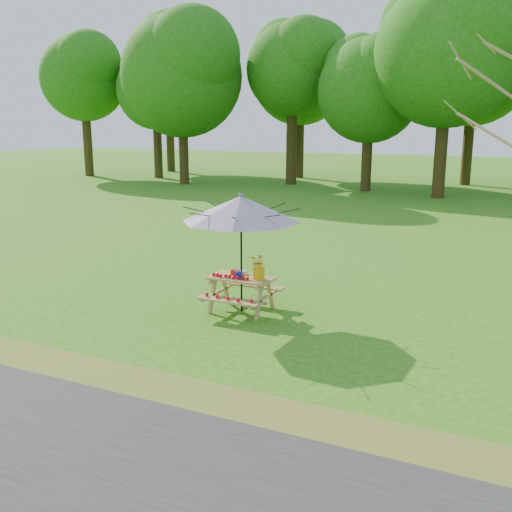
% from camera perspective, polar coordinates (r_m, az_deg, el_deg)
% --- Properties ---
extents(ground, '(120.00, 120.00, 0.00)m').
position_cam_1_polar(ground, '(9.65, 4.48, -7.91)').
color(ground, '#2A6813').
rests_on(ground, ground).
extents(drygrass_strip, '(120.00, 1.20, 0.01)m').
position_cam_1_polar(drygrass_strip, '(7.32, -3.59, -15.00)').
color(drygrass_strip, olive).
rests_on(drygrass_strip, ground).
extents(treeline, '(60.00, 12.00, 16.00)m').
position_cam_1_polar(treeline, '(30.95, 20.40, 20.72)').
color(treeline, '#196010').
rests_on(treeline, ground).
extents(picnic_table, '(1.20, 1.32, 0.67)m').
position_cam_1_polar(picnic_table, '(10.71, -1.46, -3.88)').
color(picnic_table, '#9E7A47').
rests_on(picnic_table, ground).
extents(patio_umbrella, '(2.77, 2.77, 2.25)m').
position_cam_1_polar(patio_umbrella, '(10.36, -1.51, 4.74)').
color(patio_umbrella, black).
rests_on(patio_umbrella, ground).
extents(produce_bins, '(0.29, 0.43, 0.13)m').
position_cam_1_polar(produce_bins, '(10.66, -1.77, -1.75)').
color(produce_bins, red).
rests_on(produce_bins, picnic_table).
extents(tomatoes_row, '(0.77, 0.13, 0.07)m').
position_cam_1_polar(tomatoes_row, '(10.53, -2.64, -2.06)').
color(tomatoes_row, red).
rests_on(tomatoes_row, picnic_table).
extents(flower_bucket, '(0.35, 0.32, 0.49)m').
position_cam_1_polar(flower_bucket, '(10.41, 0.27, -0.94)').
color(flower_bucket, '#E5A40C').
rests_on(flower_bucket, picnic_table).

